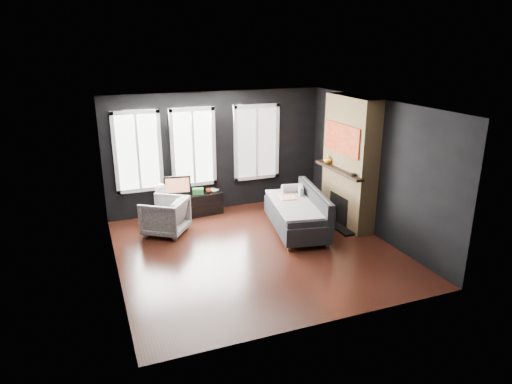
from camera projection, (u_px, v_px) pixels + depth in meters
name	position (u px, v px, depth m)	size (l,w,h in m)	color
floor	(257.00, 250.00, 8.54)	(5.00, 5.00, 0.00)	black
ceiling	(257.00, 105.00, 7.70)	(5.00, 5.00, 0.00)	white
wall_back	(217.00, 152.00, 10.33)	(5.00, 0.02, 2.70)	black
wall_left	(111.00, 198.00, 7.26)	(0.02, 5.00, 2.70)	black
wall_right	(375.00, 168.00, 8.98)	(0.02, 5.00, 2.70)	black
windows	(196.00, 107.00, 9.82)	(4.00, 0.16, 1.76)	white
fireplace	(350.00, 162.00, 9.44)	(0.70, 1.62, 2.70)	#93724C
sofa	(296.00, 211.00, 9.31)	(1.02, 2.04, 0.88)	black
stripe_pillow	(301.00, 193.00, 9.75)	(0.08, 0.32, 0.32)	gray
armchair	(165.00, 214.00, 9.18)	(0.80, 0.75, 0.82)	silver
media_console	(190.00, 205.00, 10.19)	(1.45, 0.45, 0.50)	black
monitor	(177.00, 185.00, 9.91)	(0.59, 0.13, 0.52)	black
desk_fan	(161.00, 191.00, 9.80)	(0.24, 0.24, 0.34)	gray
mug	(208.00, 190.00, 10.23)	(0.12, 0.09, 0.12)	#CD521A
book	(210.00, 186.00, 10.32)	(0.17, 0.02, 0.23)	beige
storage_box	(198.00, 191.00, 10.12)	(0.24, 0.15, 0.13)	#317A38
mantel_vase	(328.00, 159.00, 9.76)	(0.19, 0.20, 0.19)	#C37C2B
mantel_clock	(354.00, 175.00, 8.90)	(0.12, 0.12, 0.04)	black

